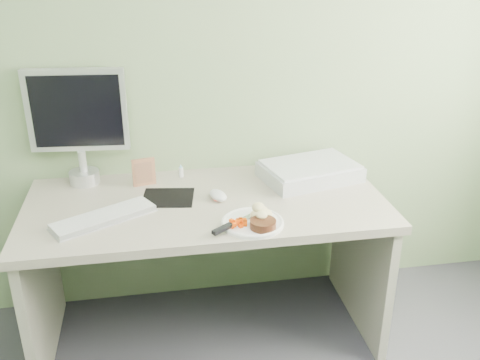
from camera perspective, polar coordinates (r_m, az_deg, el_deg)
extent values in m
plane|color=gray|center=(2.55, -4.97, 14.12)|extent=(3.50, 0.00, 3.50)
cube|color=#A6A08B|center=(2.40, -3.62, -2.67)|extent=(1.60, 0.75, 0.04)
cube|color=#A09B88|center=(2.63, -20.40, -10.91)|extent=(0.04, 0.70, 0.69)
cube|color=#A09B88|center=(2.75, 12.69, -8.22)|extent=(0.04, 0.70, 0.69)
cylinder|color=white|center=(2.19, 1.35, -4.59)|extent=(0.26, 0.26, 0.01)
cylinder|color=black|center=(2.13, 2.47, -4.72)|extent=(0.13, 0.13, 0.03)
ellipsoid|color=tan|center=(2.20, 2.17, -3.34)|extent=(0.13, 0.11, 0.06)
cube|color=#ED4904|center=(2.14, -0.12, -4.48)|extent=(0.07, 0.07, 0.04)
cube|color=silver|center=(2.19, 0.54, -4.12)|extent=(0.13, 0.10, 0.01)
cube|color=black|center=(2.11, -1.90, -5.23)|extent=(0.09, 0.08, 0.02)
cube|color=black|center=(2.43, -7.69, -1.87)|extent=(0.25, 0.23, 0.00)
cube|color=white|center=(2.29, -14.32, -3.82)|extent=(0.43, 0.32, 0.02)
ellipsoid|color=white|center=(2.39, -2.36, -1.64)|extent=(0.10, 0.13, 0.04)
cube|color=#936044|center=(2.55, -10.22, 0.84)|extent=(0.11, 0.03, 0.14)
cylinder|color=white|center=(2.63, -6.30, 0.84)|extent=(0.02, 0.02, 0.05)
cone|color=#94D1EE|center=(2.62, -6.34, 1.50)|extent=(0.02, 0.02, 0.02)
cube|color=#AFB2B6|center=(2.62, 7.45, 0.86)|extent=(0.51, 0.40, 0.07)
cylinder|color=silver|center=(2.66, -16.25, 0.31)|extent=(0.14, 0.14, 0.06)
cylinder|color=silver|center=(2.63, -16.45, 1.92)|extent=(0.04, 0.04, 0.10)
cube|color=silver|center=(2.57, -17.02, 7.13)|extent=(0.46, 0.08, 0.38)
cube|color=black|center=(2.55, -17.07, 6.98)|extent=(0.40, 0.04, 0.33)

